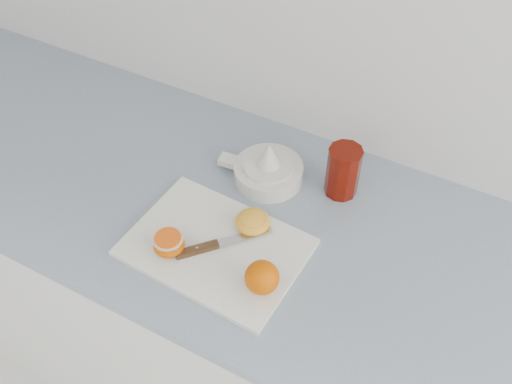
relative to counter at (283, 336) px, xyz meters
The scene contains 8 objects.
counter is the anchor object (origin of this frame).
cutting_board 0.48m from the counter, 133.38° to the right, with size 0.35×0.25×0.01m, color white.
whole_orange 0.51m from the counter, 83.43° to the right, with size 0.07×0.07×0.07m.
half_orange 0.54m from the counter, 137.66° to the right, with size 0.06×0.06×0.04m.
squeezed_shell 0.48m from the counter, 151.11° to the right, with size 0.07×0.07×0.03m.
paring_knife 0.50m from the counter, 132.50° to the right, with size 0.15×0.16×0.01m.
citrus_juicer 0.50m from the counter, 134.65° to the left, with size 0.20×0.16×0.10m.
red_tumbler 0.53m from the counter, 72.22° to the left, with size 0.07×0.07×0.12m.
Camera 1 is at (0.22, 1.00, 1.81)m, focal length 40.00 mm.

